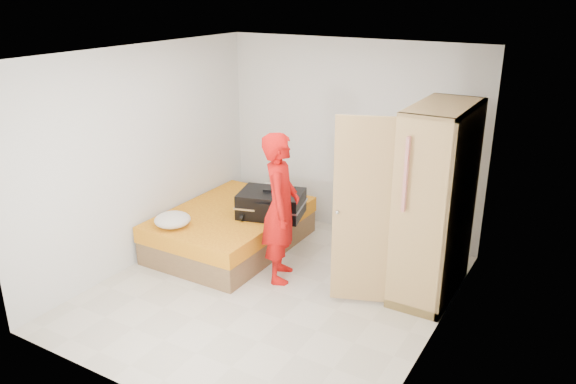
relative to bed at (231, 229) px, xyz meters
The scene contains 7 objects.
room 1.64m from the bed, 33.29° to the right, with size 4.00×4.02×2.60m.
bed is the anchor object (origin of this frame).
wardrobe 2.62m from the bed, ahead, with size 1.14×1.39×2.10m.
person 1.21m from the bed, 20.61° to the right, with size 0.63×0.42×1.74m, color red.
suitcase 0.68m from the bed, 15.99° to the left, with size 0.92×0.77×0.34m.
round_cushion 0.87m from the bed, 113.41° to the right, with size 0.43×0.43×0.17m, color silver.
pillow 0.92m from the bed, 77.24° to the left, with size 0.51×0.26×0.09m, color silver.
Camera 1 is at (2.95, -4.68, 3.21)m, focal length 35.00 mm.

